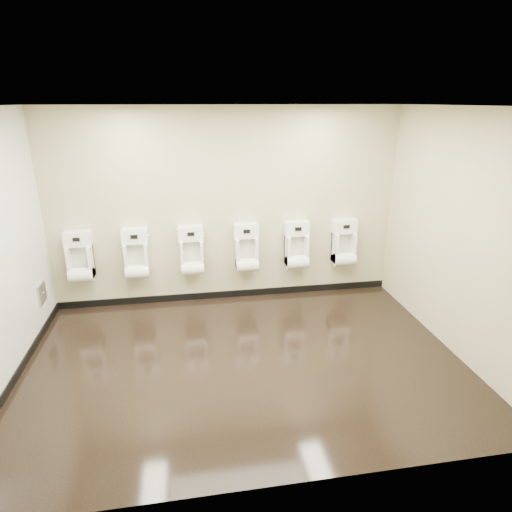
{
  "coord_description": "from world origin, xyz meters",
  "views": [
    {
      "loc": [
        -0.56,
        -4.22,
        2.85
      ],
      "look_at": [
        0.23,
        0.55,
        1.09
      ],
      "focal_mm": 30.0,
      "sensor_mm": 36.0,
      "label": 1
    }
  ],
  "objects": [
    {
      "name": "ground",
      "position": [
        0.0,
        0.0,
        0.0
      ],
      "size": [
        5.0,
        3.5,
        0.0
      ],
      "primitive_type": "cube",
      "color": "black",
      "rests_on": "ground"
    },
    {
      "name": "ceiling",
      "position": [
        0.0,
        0.0,
        2.8
      ],
      "size": [
        5.0,
        3.5,
        0.0
      ],
      "primitive_type": "cube",
      "color": "white"
    },
    {
      "name": "back_wall",
      "position": [
        0.0,
        1.75,
        1.4
      ],
      "size": [
        5.0,
        0.02,
        2.8
      ],
      "primitive_type": "cube",
      "color": "#B7B28B",
      "rests_on": "ground"
    },
    {
      "name": "front_wall",
      "position": [
        0.0,
        -1.75,
        1.4
      ],
      "size": [
        5.0,
        0.02,
        2.8
      ],
      "primitive_type": "cube",
      "color": "#B7B28B",
      "rests_on": "ground"
    },
    {
      "name": "right_wall",
      "position": [
        2.5,
        0.0,
        1.4
      ],
      "size": [
        0.02,
        3.5,
        2.8
      ],
      "primitive_type": "cube",
      "color": "#B7B28B",
      "rests_on": "ground"
    },
    {
      "name": "skirting_back",
      "position": [
        0.0,
        1.74,
        0.05
      ],
      "size": [
        5.0,
        0.02,
        0.1
      ],
      "primitive_type": "cube",
      "color": "black",
      "rests_on": "ground"
    },
    {
      "name": "skirting_left",
      "position": [
        -2.49,
        0.0,
        0.05
      ],
      "size": [
        0.02,
        3.5,
        0.1
      ],
      "primitive_type": "cube",
      "color": "black",
      "rests_on": "ground"
    },
    {
      "name": "access_panel",
      "position": [
        -2.48,
        1.2,
        0.5
      ],
      "size": [
        0.04,
        0.25,
        0.25
      ],
      "color": "#9E9EA3",
      "rests_on": "left_wall"
    },
    {
      "name": "urinal_0",
      "position": [
        -2.06,
        1.63,
        0.77
      ],
      "size": [
        0.37,
        0.28,
        0.69
      ],
      "color": "white",
      "rests_on": "back_wall"
    },
    {
      "name": "urinal_1",
      "position": [
        -1.3,
        1.63,
        0.77
      ],
      "size": [
        0.37,
        0.28,
        0.69
      ],
      "color": "white",
      "rests_on": "back_wall"
    },
    {
      "name": "urinal_2",
      "position": [
        -0.53,
        1.63,
        0.77
      ],
      "size": [
        0.37,
        0.28,
        0.69
      ],
      "color": "white",
      "rests_on": "back_wall"
    },
    {
      "name": "urinal_3",
      "position": [
        0.26,
        1.63,
        0.77
      ],
      "size": [
        0.37,
        0.28,
        0.69
      ],
      "color": "white",
      "rests_on": "back_wall"
    },
    {
      "name": "urinal_4",
      "position": [
        1.02,
        1.63,
        0.77
      ],
      "size": [
        0.37,
        0.28,
        0.69
      ],
      "color": "white",
      "rests_on": "back_wall"
    },
    {
      "name": "urinal_5",
      "position": [
        1.76,
        1.63,
        0.77
      ],
      "size": [
        0.37,
        0.28,
        0.69
      ],
      "color": "white",
      "rests_on": "back_wall"
    }
  ]
}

